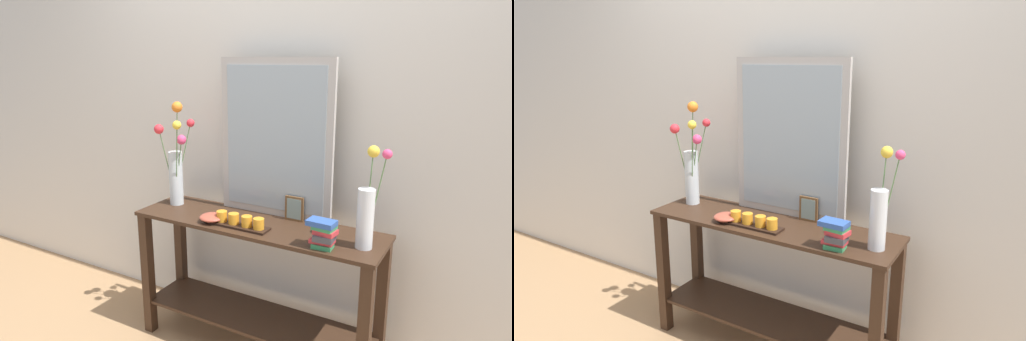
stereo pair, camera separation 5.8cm
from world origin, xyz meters
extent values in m
cube|color=silver|center=(0.00, 0.31, 1.35)|extent=(6.40, 0.08, 2.70)
cube|color=#382316|center=(0.00, 0.00, 0.76)|extent=(1.37, 0.38, 0.02)
cube|color=#382316|center=(0.00, 0.00, 0.20)|extent=(1.31, 0.34, 0.02)
cube|color=#382316|center=(-0.65, -0.15, 0.37)|extent=(0.06, 0.06, 0.75)
cube|color=#382316|center=(-0.65, 0.15, 0.37)|extent=(0.06, 0.06, 0.75)
cube|color=#382316|center=(0.65, 0.15, 0.37)|extent=(0.06, 0.06, 0.75)
cube|color=#B7B2AD|center=(0.03, 0.16, 1.19)|extent=(0.66, 0.03, 0.85)
cube|color=#9EADB7|center=(0.03, 0.15, 1.19)|extent=(0.58, 0.00, 0.77)
cylinder|color=silver|center=(-0.57, 0.04, 0.92)|extent=(0.08, 0.08, 0.32)
cylinder|color=#4C753D|center=(-0.60, 0.01, 1.00)|extent=(0.05, 0.08, 0.44)
sphere|color=red|center=(-0.62, -0.02, 1.22)|extent=(0.06, 0.06, 0.06)
cylinder|color=#4C753D|center=(-0.54, 0.07, 1.02)|extent=(0.08, 0.09, 0.46)
sphere|color=red|center=(-0.50, 0.11, 1.25)|extent=(0.05, 0.05, 0.05)
cylinder|color=#4C753D|center=(-0.55, 0.04, 1.07)|extent=(0.05, 0.02, 0.56)
sphere|color=orange|center=(-0.52, 0.03, 1.35)|extent=(0.06, 0.06, 0.06)
cylinder|color=#4C753D|center=(-0.52, 0.00, 1.02)|extent=(0.11, 0.09, 0.47)
sphere|color=yellow|center=(-0.47, -0.05, 1.26)|extent=(0.05, 0.05, 0.05)
cylinder|color=#4C753D|center=(-0.54, 0.03, 0.97)|extent=(0.09, 0.02, 0.38)
sphere|color=#EA4275|center=(-0.50, 0.02, 1.16)|extent=(0.06, 0.06, 0.06)
cylinder|color=silver|center=(0.59, -0.03, 0.91)|extent=(0.08, 0.08, 0.28)
cylinder|color=#4C753D|center=(0.59, 0.00, 0.99)|extent=(0.01, 0.08, 0.42)
sphere|color=yellow|center=(0.59, 0.04, 1.20)|extent=(0.06, 0.06, 0.06)
cylinder|color=#4C753D|center=(0.63, -0.02, 1.00)|extent=(0.07, 0.04, 0.42)
sphere|color=#EA4275|center=(0.66, 0.00, 1.21)|extent=(0.04, 0.04, 0.04)
cube|color=black|center=(-0.04, -0.09, 0.77)|extent=(0.32, 0.09, 0.01)
cylinder|color=orange|center=(-0.15, -0.09, 0.80)|extent=(0.06, 0.06, 0.05)
cylinder|color=orange|center=(-0.08, -0.09, 0.80)|extent=(0.06, 0.06, 0.05)
cylinder|color=orange|center=(0.00, -0.09, 0.80)|extent=(0.06, 0.06, 0.05)
cylinder|color=orange|center=(0.07, -0.09, 0.80)|extent=(0.06, 0.06, 0.05)
cube|color=brown|center=(0.16, 0.13, 0.83)|extent=(0.11, 0.01, 0.13)
cube|color=gray|center=(0.16, 0.12, 0.83)|extent=(0.08, 0.00, 0.11)
cylinder|color=#B24C38|center=(-0.21, -0.10, 0.77)|extent=(0.05, 0.05, 0.01)
ellipsoid|color=#B24C38|center=(-0.21, -0.10, 0.79)|extent=(0.13, 0.13, 0.04)
cube|color=#388E56|center=(0.43, -0.13, 0.78)|extent=(0.10, 0.07, 0.02)
cube|color=#C63338|center=(0.42, -0.12, 0.80)|extent=(0.11, 0.07, 0.02)
cube|color=#424247|center=(0.43, -0.13, 0.82)|extent=(0.10, 0.09, 0.03)
cube|color=#C63338|center=(0.44, -0.13, 0.85)|extent=(0.11, 0.09, 0.02)
cube|color=#388E56|center=(0.43, -0.12, 0.87)|extent=(0.10, 0.09, 0.02)
cube|color=#2D519E|center=(0.42, -0.13, 0.89)|extent=(0.13, 0.09, 0.02)
camera|label=1|loc=(1.10, -1.93, 1.62)|focal=31.30mm
camera|label=2|loc=(1.15, -1.90, 1.62)|focal=31.30mm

